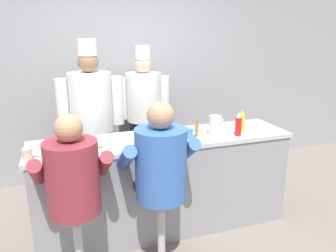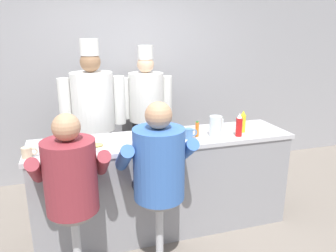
{
  "view_description": "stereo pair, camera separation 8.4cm",
  "coord_description": "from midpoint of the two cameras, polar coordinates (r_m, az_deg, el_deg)",
  "views": [
    {
      "loc": [
        -0.93,
        -2.54,
        1.96
      ],
      "look_at": [
        0.03,
        0.28,
        1.1
      ],
      "focal_mm": 35.0,
      "sensor_mm": 36.0,
      "label": 1
    },
    {
      "loc": [
        -0.85,
        -2.57,
        1.96
      ],
      "look_at": [
        0.03,
        0.28,
        1.1
      ],
      "focal_mm": 35.0,
      "sensor_mm": 36.0,
      "label": 2
    }
  ],
  "objects": [
    {
      "name": "breakfast_plate",
      "position": [
        2.92,
        -11.4,
        -3.58
      ],
      "size": [
        0.24,
        0.24,
        0.05
      ],
      "color": "white",
      "rests_on": "diner_counter"
    },
    {
      "name": "diner_seated_blue",
      "position": [
        2.67,
        -0.89,
        -7.07
      ],
      "size": [
        0.63,
        0.62,
        1.45
      ],
      "color": "#B2B5BA",
      "rests_on": "ground_plane"
    },
    {
      "name": "mustard_bottle_yellow",
      "position": [
        3.39,
        13.59,
        0.67
      ],
      "size": [
        0.06,
        0.06,
        0.22
      ],
      "color": "yellow",
      "rests_on": "diner_counter"
    },
    {
      "name": "water_pitcher_clear",
      "position": [
        3.21,
        9.04,
        -0.03
      ],
      "size": [
        0.14,
        0.12,
        0.2
      ],
      "color": "silver",
      "rests_on": "diner_counter"
    },
    {
      "name": "diner_counter",
      "position": [
        3.34,
        0.07,
        -9.93
      ],
      "size": [
        2.53,
        0.61,
        0.98
      ],
      "color": "gray",
      "rests_on": "ground_plane"
    },
    {
      "name": "coffee_mug_blue",
      "position": [
        3.12,
        4.5,
        -1.31
      ],
      "size": [
        0.12,
        0.08,
        0.1
      ],
      "color": "#4C7AB2",
      "rests_on": "diner_counter"
    },
    {
      "name": "coffee_mug_tan",
      "position": [
        2.87,
        -22.52,
        -4.27
      ],
      "size": [
        0.13,
        0.08,
        0.09
      ],
      "color": "beige",
      "rests_on": "diner_counter"
    },
    {
      "name": "diner_seated_maroon",
      "position": [
        2.58,
        -15.65,
        -8.97
      ],
      "size": [
        0.6,
        0.59,
        1.41
      ],
      "color": "#B2B5BA",
      "rests_on": "ground_plane"
    },
    {
      "name": "ground_plane",
      "position": [
        3.35,
        1.73,
        -19.7
      ],
      "size": [
        20.0,
        20.0,
        0.0
      ],
      "primitive_type": "plane",
      "color": "slate"
    },
    {
      "name": "hot_sauce_bottle_orange",
      "position": [
        3.18,
        5.84,
        -0.55
      ],
      "size": [
        0.04,
        0.04,
        0.15
      ],
      "color": "orange",
      "rests_on": "diner_counter"
    },
    {
      "name": "wall_back",
      "position": [
        4.53,
        -5.77,
        8.37
      ],
      "size": [
        10.0,
        0.06,
        2.7
      ],
      "color": "#99999E",
      "rests_on": "ground_plane"
    },
    {
      "name": "cereal_bowl",
      "position": [
        2.9,
        -6.54,
        -3.31
      ],
      "size": [
        0.14,
        0.14,
        0.05
      ],
      "color": "white",
      "rests_on": "diner_counter"
    },
    {
      "name": "cook_in_whites_far",
      "position": [
        4.3,
        -3.23,
        3.06
      ],
      "size": [
        0.7,
        0.45,
        1.79
      ],
      "color": "#232328",
      "rests_on": "ground_plane"
    },
    {
      "name": "ketchup_bottle_red",
      "position": [
        3.25,
        13.0,
        0.1
      ],
      "size": [
        0.06,
        0.06,
        0.23
      ],
      "color": "red",
      "rests_on": "diner_counter"
    },
    {
      "name": "cook_in_whites_near",
      "position": [
        3.82,
        -12.2,
        1.84
      ],
      "size": [
        0.74,
        0.47,
        1.88
      ],
      "color": "#232328",
      "rests_on": "ground_plane"
    }
  ]
}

